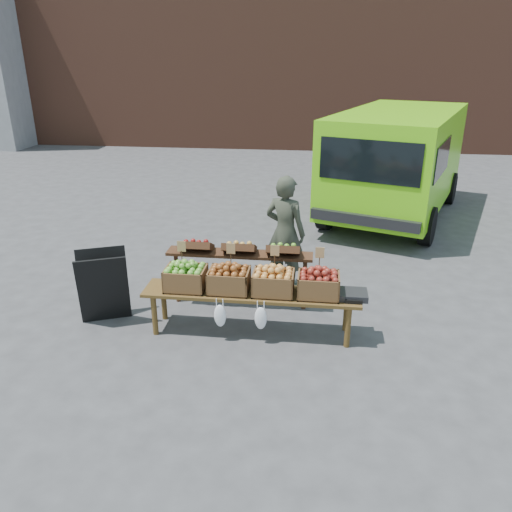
% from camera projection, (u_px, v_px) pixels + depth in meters
% --- Properties ---
extents(ground, '(80.00, 80.00, 0.00)m').
position_uv_depth(ground, '(241.00, 334.00, 6.36)').
color(ground, '#414143').
extents(brick_building, '(24.00, 4.00, 10.00)m').
position_uv_depth(brick_building, '(301.00, 3.00, 18.24)').
color(brick_building, brown).
rests_on(brick_building, ground).
extents(delivery_van, '(3.85, 5.46, 2.23)m').
position_uv_depth(delivery_van, '(397.00, 165.00, 10.61)').
color(delivery_van, '#69D012').
rests_on(delivery_van, ground).
extents(vendor, '(0.74, 0.61, 1.72)m').
position_uv_depth(vendor, '(285.00, 233.00, 7.36)').
color(vendor, '#32372A').
rests_on(vendor, ground).
extents(chalkboard_sign, '(0.73, 0.57, 0.97)m').
position_uv_depth(chalkboard_sign, '(104.00, 286.00, 6.54)').
color(chalkboard_sign, black).
rests_on(chalkboard_sign, ground).
extents(back_table, '(2.10, 0.44, 1.04)m').
position_uv_depth(back_table, '(240.00, 271.00, 6.91)').
color(back_table, '#3B2213').
rests_on(back_table, ground).
extents(display_bench, '(2.70, 0.56, 0.57)m').
position_uv_depth(display_bench, '(251.00, 312.00, 6.30)').
color(display_bench, '#503818').
rests_on(display_bench, ground).
extents(crate_golden_apples, '(0.50, 0.40, 0.28)m').
position_uv_depth(crate_golden_apples, '(186.00, 278.00, 6.24)').
color(crate_golden_apples, '#377C20').
rests_on(crate_golden_apples, display_bench).
extents(crate_russet_pears, '(0.50, 0.40, 0.28)m').
position_uv_depth(crate_russet_pears, '(229.00, 281.00, 6.17)').
color(crate_russet_pears, brown).
rests_on(crate_russet_pears, display_bench).
extents(crate_red_apples, '(0.50, 0.40, 0.28)m').
position_uv_depth(crate_red_apples, '(273.00, 283.00, 6.11)').
color(crate_red_apples, '#B59022').
rests_on(crate_red_apples, display_bench).
extents(crate_green_apples, '(0.50, 0.40, 0.28)m').
position_uv_depth(crate_green_apples, '(318.00, 285.00, 6.05)').
color(crate_green_apples, maroon).
rests_on(crate_green_apples, display_bench).
extents(weighing_scale, '(0.34, 0.30, 0.08)m').
position_uv_depth(weighing_scale, '(353.00, 295.00, 6.04)').
color(weighing_scale, black).
rests_on(weighing_scale, display_bench).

